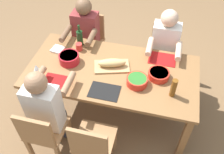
% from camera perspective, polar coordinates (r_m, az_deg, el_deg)
% --- Properties ---
extents(ground_plane, '(8.00, 8.00, 0.00)m').
position_cam_1_polar(ground_plane, '(3.41, -0.00, -7.35)').
color(ground_plane, brown).
extents(dining_table, '(1.95, 0.98, 0.74)m').
position_cam_1_polar(dining_table, '(2.90, -0.00, 0.47)').
color(dining_table, olive).
rests_on(dining_table, ground_plane).
extents(chair_far_left, '(0.40, 0.40, 0.85)m').
position_cam_1_polar(chair_far_left, '(3.72, -5.04, 8.65)').
color(chair_far_left, '#9E7044').
rests_on(chair_far_left, ground_plane).
extents(diner_far_left, '(0.41, 0.53, 1.20)m').
position_cam_1_polar(diner_far_left, '(3.45, -6.19, 9.66)').
color(diner_far_left, '#2D2D38').
rests_on(diner_far_left, ground_plane).
extents(chair_near_left, '(0.40, 0.40, 0.85)m').
position_cam_1_polar(chair_near_left, '(2.73, -15.56, -12.13)').
color(chair_near_left, '#9E7044').
rests_on(chair_near_left, ground_plane).
extents(diner_near_left, '(0.41, 0.53, 1.20)m').
position_cam_1_polar(diner_near_left, '(2.65, -14.81, -6.45)').
color(diner_near_left, '#2D2D38').
rests_on(diner_near_left, ground_plane).
extents(chair_far_right, '(0.40, 0.40, 0.85)m').
position_cam_1_polar(chair_far_right, '(3.58, 11.63, 5.97)').
color(chair_far_right, '#9E7044').
rests_on(chair_far_right, ground_plane).
extents(diner_far_right, '(0.41, 0.53, 1.20)m').
position_cam_1_polar(diner_far_right, '(3.30, 11.84, 6.83)').
color(diner_far_right, '#2D2D38').
rests_on(diner_far_right, ground_plane).
extents(chair_near_center, '(0.40, 0.40, 0.85)m').
position_cam_1_polar(chair_near_center, '(2.58, -4.53, -15.01)').
color(chair_near_center, '#9E7044').
rests_on(chair_near_center, ground_plane).
extents(serving_bowl_pasta, '(0.24, 0.24, 0.11)m').
position_cam_1_polar(serving_bowl_pasta, '(2.95, -9.80, 4.32)').
color(serving_bowl_pasta, '#B21923').
rests_on(serving_bowl_pasta, dining_table).
extents(serving_bowl_greens, '(0.23, 0.23, 0.09)m').
position_cam_1_polar(serving_bowl_greens, '(2.68, 5.76, -0.81)').
color(serving_bowl_greens, red).
rests_on(serving_bowl_greens, dining_table).
extents(serving_bowl_fruit, '(0.23, 0.23, 0.08)m').
position_cam_1_polar(serving_bowl_fruit, '(2.78, 10.65, 0.62)').
color(serving_bowl_fruit, red).
rests_on(serving_bowl_fruit, dining_table).
extents(cutting_board, '(0.45, 0.33, 0.02)m').
position_cam_1_polar(cutting_board, '(2.88, -0.04, 2.45)').
color(cutting_board, tan).
rests_on(cutting_board, dining_table).
extents(bread_loaf, '(0.34, 0.20, 0.09)m').
position_cam_1_polar(bread_loaf, '(2.84, -0.04, 3.25)').
color(bread_loaf, tan).
rests_on(bread_loaf, cutting_board).
extents(wine_bottle, '(0.08, 0.08, 0.29)m').
position_cam_1_polar(wine_bottle, '(3.15, -7.38, 8.92)').
color(wine_bottle, '#193819').
rests_on(wine_bottle, dining_table).
extents(beer_bottle, '(0.06, 0.06, 0.22)m').
position_cam_1_polar(beer_bottle, '(2.59, 13.90, -2.45)').
color(beer_bottle, brown).
rests_on(beer_bottle, dining_table).
extents(wine_glass, '(0.08, 0.08, 0.17)m').
position_cam_1_polar(wine_glass, '(2.82, -16.89, 1.88)').
color(wine_glass, silver).
rests_on(wine_glass, dining_table).
extents(cup_far_left, '(0.08, 0.08, 0.09)m').
position_cam_1_polar(cup_far_left, '(3.11, -7.55, 6.87)').
color(cup_far_left, red).
rests_on(cup_far_left, dining_table).
extents(placemat_near_left, '(0.32, 0.23, 0.01)m').
position_cam_1_polar(placemat_near_left, '(2.78, -12.48, -1.18)').
color(placemat_near_left, maroon).
rests_on(placemat_near_left, dining_table).
extents(placemat_far_right, '(0.32, 0.23, 0.01)m').
position_cam_1_polar(placemat_far_right, '(3.04, 11.41, 4.06)').
color(placemat_far_right, maroon).
rests_on(placemat_far_right, dining_table).
extents(placemat_near_center, '(0.32, 0.23, 0.01)m').
position_cam_1_polar(placemat_near_center, '(2.63, -1.75, -3.30)').
color(placemat_near_center, black).
rests_on(placemat_near_center, dining_table).
extents(napkin_stack, '(0.16, 0.16, 0.02)m').
position_cam_1_polar(napkin_stack, '(3.18, -12.34, 6.22)').
color(napkin_stack, white).
rests_on(napkin_stack, dining_table).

